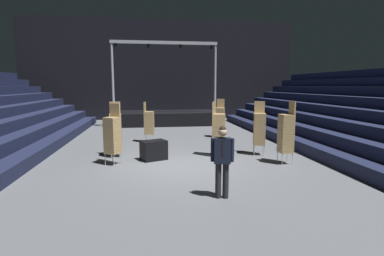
{
  "coord_description": "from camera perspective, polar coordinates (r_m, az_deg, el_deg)",
  "views": [
    {
      "loc": [
        -1.11,
        -9.91,
        2.75
      ],
      "look_at": [
        0.25,
        -0.52,
        1.4
      ],
      "focal_mm": 27.94,
      "sensor_mm": 36.0,
      "label": 1
    }
  ],
  "objects": [
    {
      "name": "stage_riser",
      "position": [
        21.42,
        -5.26,
        2.19
      ],
      "size": [
        7.24,
        3.16,
        5.6
      ],
      "color": "black",
      "rests_on": "ground_plane"
    },
    {
      "name": "arena_end_wall",
      "position": [
        24.96,
        -5.81,
        10.94
      ],
      "size": [
        22.0,
        0.3,
        8.0
      ],
      "primitive_type": "cube",
      "color": "black",
      "rests_on": "ground_plane"
    },
    {
      "name": "chair_stack_rear_right",
      "position": [
        10.98,
        17.51,
        -0.87
      ],
      "size": [
        0.45,
        0.45,
        2.22
      ],
      "rotation": [
        0.0,
        0.0,
        1.6
      ],
      "color": "#B2B5BA",
      "rests_on": "ground_plane"
    },
    {
      "name": "ground_plane",
      "position": [
        10.36,
        -1.82,
        -7.59
      ],
      "size": [
        22.0,
        30.0,
        0.1
      ],
      "primitive_type": "cube",
      "color": "#515459"
    },
    {
      "name": "chair_stack_front_right",
      "position": [
        11.63,
        5.09,
        -0.24
      ],
      "size": [
        0.58,
        0.58,
        2.14
      ],
      "rotation": [
        0.0,
        0.0,
        4.3
      ],
      "color": "#B2B5BA",
      "rests_on": "ground_plane"
    },
    {
      "name": "chair_stack_front_left",
      "position": [
        12.15,
        12.74,
        -0.06
      ],
      "size": [
        0.54,
        0.54,
        2.14
      ],
      "rotation": [
        0.0,
        0.0,
        2.88
      ],
      "color": "#B2B5BA",
      "rests_on": "ground_plane"
    },
    {
      "name": "chair_stack_rear_left",
      "position": [
        15.92,
        5.35,
        1.85
      ],
      "size": [
        0.57,
        0.57,
        2.05
      ],
      "rotation": [
        0.0,
        0.0,
        2.76
      ],
      "color": "#B2B5BA",
      "rests_on": "ground_plane"
    },
    {
      "name": "chair_stack_mid_right",
      "position": [
        11.86,
        -14.36,
        -0.3
      ],
      "size": [
        0.48,
        0.48,
        2.14
      ],
      "rotation": [
        0.0,
        0.0,
        3.24
      ],
      "color": "#B2B5BA",
      "rests_on": "ground_plane"
    },
    {
      "name": "chair_stack_mid_centre",
      "position": [
        10.73,
        -14.96,
        -1.2
      ],
      "size": [
        0.61,
        0.61,
        2.14
      ],
      "rotation": [
        0.0,
        0.0,
        2.58
      ],
      "color": "#B2B5BA",
      "rests_on": "ground_plane"
    },
    {
      "name": "chair_stack_mid_left",
      "position": [
        14.64,
        -8.22,
        1.09
      ],
      "size": [
        0.5,
        0.5,
        1.96
      ],
      "rotation": [
        0.0,
        0.0,
        4.55
      ],
      "color": "#B2B5BA",
      "rests_on": "ground_plane"
    },
    {
      "name": "man_with_tie",
      "position": [
        7.31,
        5.8,
        -5.65
      ],
      "size": [
        0.57,
        0.31,
        1.79
      ],
      "rotation": [
        0.0,
        0.0,
        2.92
      ],
      "color": "black",
      "rests_on": "ground_plane"
    },
    {
      "name": "bleacher_bank_right",
      "position": [
        14.24,
        31.58,
        3.08
      ],
      "size": [
        6.0,
        24.0,
        3.6
      ],
      "rotation": [
        0.0,
        0.0,
        -1.57
      ],
      "color": "#191E38",
      "rests_on": "ground_plane"
    },
    {
      "name": "equipment_road_case",
      "position": [
        11.25,
        -7.31,
        -4.22
      ],
      "size": [
        1.06,
        0.91,
        0.72
      ],
      "primitive_type": "cube",
      "rotation": [
        0.0,
        0.0,
        0.4
      ],
      "color": "black",
      "rests_on": "ground_plane"
    }
  ]
}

